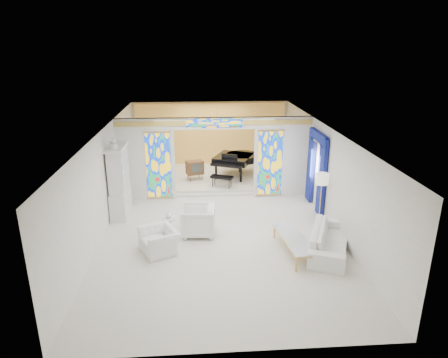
{
  "coord_description": "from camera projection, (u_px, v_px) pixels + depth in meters",
  "views": [
    {
      "loc": [
        -0.64,
        -11.99,
        5.48
      ],
      "look_at": [
        0.22,
        0.2,
        1.31
      ],
      "focal_mm": 32.0,
      "sensor_mm": 36.0,
      "label": 1
    }
  ],
  "objects": [
    {
      "name": "partition_wall",
      "position": [
        215.0,
        154.0,
        14.49
      ],
      "size": [
        7.0,
        0.22,
        3.0
      ],
      "color": "white",
      "rests_on": "floor"
    },
    {
      "name": "ceiling",
      "position": [
        217.0,
        129.0,
        12.17
      ],
      "size": [
        7.0,
        12.0,
        0.02
      ],
      "primitive_type": "cube",
      "color": "white",
      "rests_on": "wall_back"
    },
    {
      "name": "wall_back",
      "position": [
        211.0,
        135.0,
        18.32
      ],
      "size": [
        7.0,
        0.02,
        3.0
      ],
      "primitive_type": "cube",
      "color": "white",
      "rests_on": "floor"
    },
    {
      "name": "wall_front",
      "position": [
        236.0,
        283.0,
        6.99
      ],
      "size": [
        7.0,
        0.02,
        3.0
      ],
      "primitive_type": "cube",
      "color": "white",
      "rests_on": "floor"
    },
    {
      "name": "floor",
      "position": [
        218.0,
        219.0,
        13.14
      ],
      "size": [
        12.0,
        12.0,
        0.0
      ],
      "primitive_type": "plane",
      "color": "silver",
      "rests_on": "ground"
    },
    {
      "name": "alcove_platform",
      "position": [
        213.0,
        177.0,
        16.98
      ],
      "size": [
        6.8,
        3.8,
        0.18
      ],
      "primitive_type": "cube",
      "color": "silver",
      "rests_on": "floor"
    },
    {
      "name": "wall_left",
      "position": [
        106.0,
        178.0,
        12.42
      ],
      "size": [
        0.02,
        12.0,
        3.0
      ],
      "primitive_type": "cube",
      "color": "white",
      "rests_on": "floor"
    },
    {
      "name": "tv_console",
      "position": [
        195.0,
        168.0,
        16.23
      ],
      "size": [
        0.77,
        0.63,
        0.77
      ],
      "rotation": [
        0.0,
        0.0,
        0.31
      ],
      "color": "brown",
      "rests_on": "alcove_platform"
    },
    {
      "name": "chandelier",
      "position": [
        217.0,
        120.0,
        16.1
      ],
      "size": [
        0.48,
        0.48,
        0.3
      ],
      "primitive_type": "cylinder",
      "color": "gold",
      "rests_on": "ceiling"
    },
    {
      "name": "sofa",
      "position": [
        330.0,
        240.0,
        10.97
      ],
      "size": [
        1.77,
        2.58,
        0.7
      ],
      "primitive_type": "imported",
      "rotation": [
        0.0,
        0.0,
        1.19
      ],
      "color": "white",
      "rests_on": "floor"
    },
    {
      "name": "side_table",
      "position": [
        170.0,
        224.0,
        11.85
      ],
      "size": [
        0.63,
        0.63,
        0.6
      ],
      "rotation": [
        0.0,
        0.0,
        0.42
      ],
      "color": "silver",
      "rests_on": "floor"
    },
    {
      "name": "floor_lamp",
      "position": [
        322.0,
        181.0,
        12.32
      ],
      "size": [
        0.46,
        0.46,
        1.68
      ],
      "rotation": [
        0.0,
        0.0,
        0.13
      ],
      "color": "gold",
      "rests_on": "floor"
    },
    {
      "name": "gold_curtain_back",
      "position": [
        211.0,
        135.0,
        18.2
      ],
      "size": [
        6.7,
        0.1,
        2.9
      ],
      "primitive_type": "cube",
      "color": "gold",
      "rests_on": "wall_back"
    },
    {
      "name": "armchair_right",
      "position": [
        198.0,
        221.0,
        11.93
      ],
      "size": [
        1.05,
        1.03,
        0.9
      ],
      "primitive_type": "imported",
      "rotation": [
        0.0,
        0.0,
        -1.64
      ],
      "color": "white",
      "rests_on": "floor"
    },
    {
      "name": "coffee_table",
      "position": [
        294.0,
        239.0,
        10.88
      ],
      "size": [
        0.84,
        2.07,
        0.45
      ],
      "rotation": [
        0.0,
        0.0,
        0.11
      ],
      "color": "white",
      "rests_on": "floor"
    },
    {
      "name": "grand_piano",
      "position": [
        237.0,
        159.0,
        16.66
      ],
      "size": [
        2.37,
        2.78,
        1.07
      ],
      "rotation": [
        0.0,
        0.0,
        -0.41
      ],
      "color": "black",
      "rests_on": "alcove_platform"
    },
    {
      "name": "stained_glass_transom",
      "position": [
        215.0,
        123.0,
        14.01
      ],
      "size": [
        2.0,
        0.04,
        0.34
      ],
      "primitive_type": "cube",
      "color": "gold",
      "rests_on": "partition_wall"
    },
    {
      "name": "stained_glass_right",
      "position": [
        270.0,
        163.0,
        14.63
      ],
      "size": [
        0.9,
        0.04,
        2.4
      ],
      "primitive_type": "cube",
      "color": "gold",
      "rests_on": "partition_wall"
    },
    {
      "name": "stained_glass_left",
      "position": [
        159.0,
        166.0,
        14.37
      ],
      "size": [
        0.9,
        0.04,
        2.4
      ],
      "primitive_type": "cube",
      "color": "gold",
      "rests_on": "partition_wall"
    },
    {
      "name": "china_cabinet",
      "position": [
        119.0,
        182.0,
        13.11
      ],
      "size": [
        0.56,
        1.46,
        2.72
      ],
      "color": "silver",
      "rests_on": "floor"
    },
    {
      "name": "blue_drapes",
      "position": [
        317.0,
        165.0,
        13.51
      ],
      "size": [
        0.14,
        1.85,
        2.65
      ],
      "color": "navy",
      "rests_on": "wall_right"
    },
    {
      "name": "armchair_left",
      "position": [
        159.0,
        241.0,
        10.97
      ],
      "size": [
        1.26,
        1.32,
        0.67
      ],
      "primitive_type": "imported",
      "rotation": [
        0.0,
        0.0,
        -1.11
      ],
      "color": "white",
      "rests_on": "floor"
    },
    {
      "name": "vase",
      "position": [
        169.0,
        214.0,
        11.74
      ],
      "size": [
        0.24,
        0.24,
        0.21
      ],
      "primitive_type": "imported",
      "rotation": [
        0.0,
        0.0,
        0.19
      ],
      "color": "white",
      "rests_on": "side_table"
    },
    {
      "name": "wall_right",
      "position": [
        326.0,
        173.0,
        12.88
      ],
      "size": [
        0.02,
        12.0,
        3.0
      ],
      "primitive_type": "cube",
      "color": "white",
      "rests_on": "floor"
    }
  ]
}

